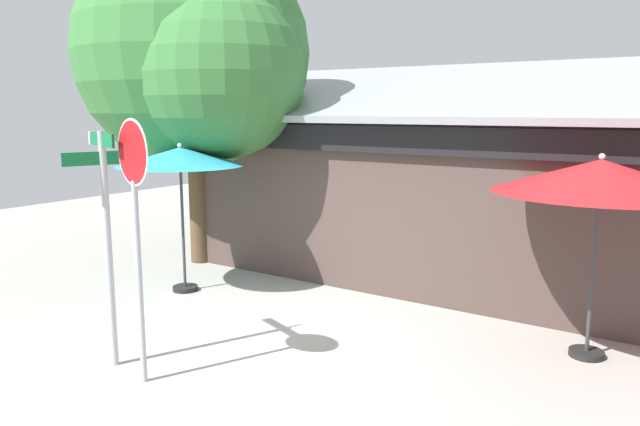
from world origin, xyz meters
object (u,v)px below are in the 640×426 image
street_sign_post (107,223)px  shade_tree (199,59)px  patio_umbrella_crimson_center (600,177)px  patio_umbrella_teal_left (180,158)px  stop_sign (135,203)px

street_sign_post → shade_tree: shade_tree is taller
patio_umbrella_crimson_center → shade_tree: (-7.48, 0.65, 1.81)m
street_sign_post → patio_umbrella_teal_left: (-1.59, 2.71, 0.54)m
street_sign_post → shade_tree: size_ratio=0.44×
stop_sign → shade_tree: shade_tree is taller
shade_tree → patio_umbrella_teal_left: bearing=-57.1°
stop_sign → patio_umbrella_teal_left: 3.64m
stop_sign → patio_umbrella_crimson_center: (4.22, 3.70, 0.22)m
patio_umbrella_crimson_center → shade_tree: 7.73m
patio_umbrella_teal_left → patio_umbrella_crimson_center: bearing=7.6°
stop_sign → shade_tree: bearing=126.9°
shade_tree → street_sign_post: bearing=-58.7°
stop_sign → patio_umbrella_crimson_center: bearing=41.3°
stop_sign → patio_umbrella_teal_left: bearing=128.9°
patio_umbrella_crimson_center → stop_sign: bearing=-138.7°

